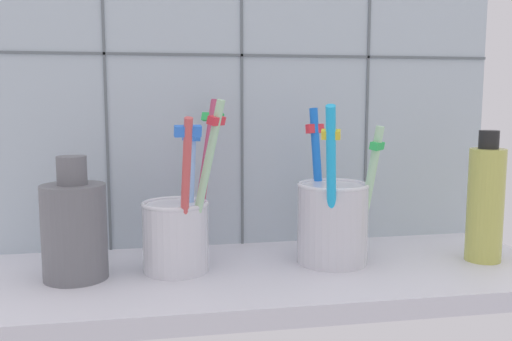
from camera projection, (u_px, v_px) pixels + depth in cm
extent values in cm
cube|color=silver|center=(258.00, 279.00, 59.78)|extent=(64.00, 22.00, 2.00)
cube|color=#B2C1CC|center=(240.00, 78.00, 68.64)|extent=(64.00, 2.00, 45.00)
cube|color=slate|center=(105.00, 77.00, 64.74)|extent=(0.30, 0.20, 45.00)
cube|color=slate|center=(242.00, 78.00, 67.56)|extent=(0.30, 0.20, 45.00)
cube|color=slate|center=(368.00, 79.00, 70.39)|extent=(0.30, 0.20, 45.00)
cube|color=slate|center=(242.00, 55.00, 67.21)|extent=(64.00, 0.20, 0.30)
cylinder|color=silver|center=(176.00, 237.00, 58.95)|extent=(6.91, 6.91, 7.18)
torus|color=silver|center=(175.00, 204.00, 58.47)|extent=(7.06, 7.06, 0.50)
cylinder|color=#B84265|center=(204.00, 179.00, 62.71)|extent=(4.63, 6.11, 17.77)
cube|color=green|center=(213.00, 117.00, 63.75)|extent=(2.61, 2.17, 1.06)
cylinder|color=#ABD9AA|center=(203.00, 188.00, 56.21)|extent=(4.69, 4.01, 17.77)
cube|color=#E5333F|center=(216.00, 120.00, 54.50)|extent=(2.08, 2.22, 1.00)
cylinder|color=#91BAF7|center=(189.00, 197.00, 59.51)|extent=(2.27, 2.17, 14.72)
cube|color=blue|center=(191.00, 136.00, 59.02)|extent=(1.94, 2.04, 1.08)
cylinder|color=#D24F4F|center=(185.00, 198.00, 55.14)|extent=(1.57, 5.91, 16.20)
cube|color=blue|center=(188.00, 131.00, 52.32)|extent=(2.62, 1.20, 1.15)
cylinder|color=silver|center=(332.00, 224.00, 61.88)|extent=(7.75, 7.75, 8.67)
torus|color=silver|center=(333.00, 185.00, 61.31)|extent=(7.86, 7.86, 0.50)
cylinder|color=blue|center=(318.00, 181.00, 64.42)|extent=(1.83, 3.50, 16.68)
cube|color=#E5333F|center=(315.00, 129.00, 64.36)|extent=(2.22, 1.41, 1.12)
cylinder|color=#AEDCAD|center=(368.00, 194.00, 60.58)|extent=(3.03, 3.03, 14.92)
cube|color=green|center=(377.00, 146.00, 59.40)|extent=(2.11, 2.11, 0.93)
cylinder|color=#1EB3F3|center=(331.00, 189.00, 57.21)|extent=(3.74, 7.55, 17.40)
cube|color=yellow|center=(331.00, 134.00, 54.32)|extent=(2.03, 1.53, 1.07)
cylinder|color=slate|center=(74.00, 232.00, 56.29)|extent=(6.42, 6.42, 9.61)
cylinder|color=slate|center=(72.00, 170.00, 55.46)|extent=(2.94, 2.94, 2.84)
cylinder|color=#BBBC55|center=(485.00, 205.00, 62.33)|extent=(3.93, 3.93, 12.60)
cylinder|color=black|center=(489.00, 140.00, 61.37)|extent=(2.16, 2.16, 2.00)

